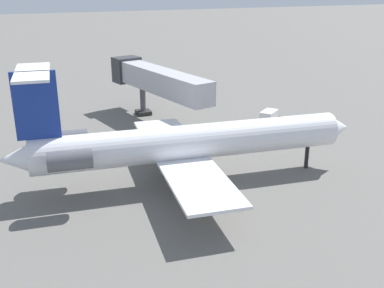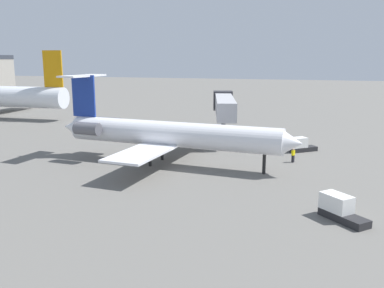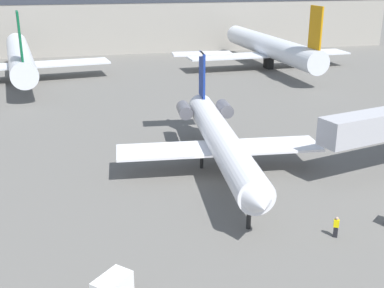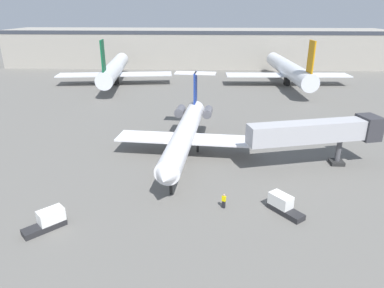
{
  "view_description": "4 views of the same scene",
  "coord_description": "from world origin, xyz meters",
  "px_view_note": "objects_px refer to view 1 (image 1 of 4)",
  "views": [
    {
      "loc": [
        -31.86,
        13.62,
        16.54
      ],
      "look_at": [
        3.12,
        0.16,
        2.81
      ],
      "focal_mm": 43.15,
      "sensor_mm": 36.0,
      "label": 1
    },
    {
      "loc": [
        -42.77,
        -14.95,
        12.23
      ],
      "look_at": [
        3.39,
        -1.19,
        2.19
      ],
      "focal_mm": 38.84,
      "sensor_mm": 36.0,
      "label": 2
    },
    {
      "loc": [
        -11.37,
        -42.19,
        19.06
      ],
      "look_at": [
        -1.14,
        1.57,
        3.15
      ],
      "focal_mm": 46.03,
      "sensor_mm": 36.0,
      "label": 3
    },
    {
      "loc": [
        4.7,
        -44.89,
        20.06
      ],
      "look_at": [
        2.6,
        0.75,
        2.01
      ],
      "focal_mm": 32.18,
      "sensor_mm": 36.0,
      "label": 4
    }
  ],
  "objects_px": {
    "jet_bridge": "(154,79)",
    "ground_crew_marshaller": "(296,135)",
    "regional_jet": "(182,142)",
    "baggage_tug_trailing": "(270,119)"
  },
  "relations": [
    {
      "from": "jet_bridge",
      "to": "ground_crew_marshaller",
      "type": "relative_size",
      "value": 10.89
    },
    {
      "from": "regional_jet",
      "to": "baggage_tug_trailing",
      "type": "distance_m",
      "value": 18.75
    },
    {
      "from": "baggage_tug_trailing",
      "to": "jet_bridge",
      "type": "bearing_deg",
      "value": 58.93
    },
    {
      "from": "regional_jet",
      "to": "baggage_tug_trailing",
      "type": "bearing_deg",
      "value": -53.09
    },
    {
      "from": "ground_crew_marshaller",
      "to": "baggage_tug_trailing",
      "type": "bearing_deg",
      "value": -4.58
    },
    {
      "from": "regional_jet",
      "to": "ground_crew_marshaller",
      "type": "bearing_deg",
      "value": -70.89
    },
    {
      "from": "jet_bridge",
      "to": "ground_crew_marshaller",
      "type": "height_order",
      "value": "jet_bridge"
    },
    {
      "from": "regional_jet",
      "to": "baggage_tug_trailing",
      "type": "height_order",
      "value": "regional_jet"
    },
    {
      "from": "regional_jet",
      "to": "ground_crew_marshaller",
      "type": "height_order",
      "value": "regional_jet"
    },
    {
      "from": "jet_bridge",
      "to": "baggage_tug_trailing",
      "type": "height_order",
      "value": "jet_bridge"
    }
  ]
}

